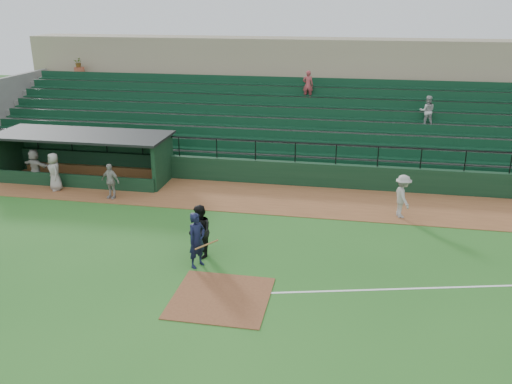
# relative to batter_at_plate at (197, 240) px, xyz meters

# --- Properties ---
(ground) EXTENTS (90.00, 90.00, 0.00)m
(ground) POSITION_rel_batter_at_plate_xyz_m (1.31, -0.93, -1.00)
(ground) COLOR #245D1E
(ground) RESTS_ON ground
(warning_track) EXTENTS (40.00, 4.00, 0.03)m
(warning_track) POSITION_rel_batter_at_plate_xyz_m (1.31, 7.07, -0.98)
(warning_track) COLOR brown
(warning_track) RESTS_ON ground
(home_plate_dirt) EXTENTS (3.00, 3.00, 0.03)m
(home_plate_dirt) POSITION_rel_batter_at_plate_xyz_m (1.31, -1.93, -0.98)
(home_plate_dirt) COLOR brown
(home_plate_dirt) RESTS_ON ground
(foul_line) EXTENTS (17.49, 4.44, 0.01)m
(foul_line) POSITION_rel_batter_at_plate_xyz_m (9.31, 0.27, -0.99)
(foul_line) COLOR white
(foul_line) RESTS_ON ground
(stadium_structure) EXTENTS (38.00, 13.08, 6.40)m
(stadium_structure) POSITION_rel_batter_at_plate_xyz_m (1.31, 15.53, 1.31)
(stadium_structure) COLOR black
(stadium_structure) RESTS_ON ground
(dugout) EXTENTS (8.90, 3.20, 2.42)m
(dugout) POSITION_rel_batter_at_plate_xyz_m (-8.44, 8.63, 0.34)
(dugout) COLOR black
(dugout) RESTS_ON ground
(batter_at_plate) EXTENTS (1.18, 0.87, 2.00)m
(batter_at_plate) POSITION_rel_batter_at_plate_xyz_m (0.00, 0.00, 0.00)
(batter_at_plate) COLOR black
(batter_at_plate) RESTS_ON ground
(umpire) EXTENTS (1.11, 1.19, 1.96)m
(umpire) POSITION_rel_batter_at_plate_xyz_m (-0.11, 0.74, -0.02)
(umpire) COLOR black
(umpire) RESTS_ON ground
(runner) EXTENTS (1.00, 1.35, 1.87)m
(runner) POSITION_rel_batter_at_plate_xyz_m (7.29, 5.87, -0.03)
(runner) COLOR #A09C96
(runner) RESTS_ON warning_track
(dugout_player_a) EXTENTS (1.05, 0.63, 1.67)m
(dugout_player_a) POSITION_rel_batter_at_plate_xyz_m (-5.90, 5.75, -0.13)
(dugout_player_a) COLOR #A29C97
(dugout_player_a) RESTS_ON warning_track
(dugout_player_b) EXTENTS (1.05, 1.06, 1.85)m
(dugout_player_b) POSITION_rel_batter_at_plate_xyz_m (-9.06, 6.34, -0.04)
(dugout_player_b) COLOR #9E9994
(dugout_player_b) RESTS_ON warning_track
(dugout_player_c) EXTENTS (1.74, 0.92, 1.79)m
(dugout_player_c) POSITION_rel_batter_at_plate_xyz_m (-10.50, 7.00, -0.07)
(dugout_player_c) COLOR #A09A96
(dugout_player_c) RESTS_ON warning_track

